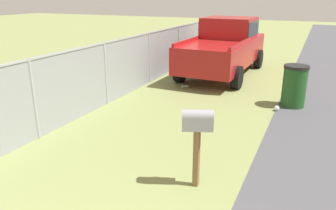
# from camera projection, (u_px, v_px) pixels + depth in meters

# --- Properties ---
(mailbox) EXTENTS (0.36, 0.51, 1.30)m
(mailbox) POSITION_uv_depth(u_px,v_px,m) (197.00, 126.00, 4.98)
(mailbox) COLOR brown
(mailbox) RESTS_ON ground
(pickup_truck) EXTENTS (5.39, 2.33, 2.09)m
(pickup_truck) POSITION_uv_depth(u_px,v_px,m) (225.00, 45.00, 12.41)
(pickup_truck) COLOR maroon
(pickup_truck) RESTS_ON ground
(trash_bin) EXTENTS (0.66, 0.66, 1.14)m
(trash_bin) POSITION_uv_depth(u_px,v_px,m) (294.00, 86.00, 8.86)
(trash_bin) COLOR #1E4C1E
(trash_bin) RESTS_ON ground
(fence_section) EXTENTS (15.37, 0.07, 1.73)m
(fence_section) POSITION_uv_depth(u_px,v_px,m) (149.00, 56.00, 11.13)
(fence_section) COLOR #9EA3A8
(fence_section) RESTS_ON ground
(litter_bottle_near_hydrant) EXTENTS (0.20, 0.21, 0.07)m
(litter_bottle_near_hydrant) POSITION_uv_depth(u_px,v_px,m) (185.00, 86.00, 10.84)
(litter_bottle_near_hydrant) COLOR #B2D8BF
(litter_bottle_near_hydrant) RESTS_ON ground
(litter_bag_far_scatter) EXTENTS (0.14, 0.14, 0.14)m
(litter_bag_far_scatter) POSITION_uv_depth(u_px,v_px,m) (277.00, 108.00, 8.66)
(litter_bag_far_scatter) COLOR silver
(litter_bag_far_scatter) RESTS_ON ground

